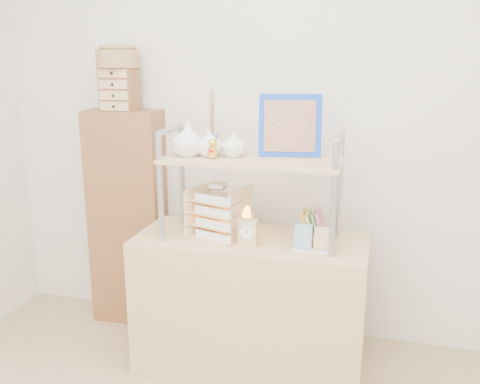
# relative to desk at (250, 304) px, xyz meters

# --- Properties ---
(room_shell) EXTENTS (3.42, 3.41, 2.61)m
(room_shell) POSITION_rel_desk_xyz_m (0.00, -0.81, 1.32)
(room_shell) COLOR silver
(room_shell) RESTS_ON ground
(desk) EXTENTS (1.20, 0.50, 0.75)m
(desk) POSITION_rel_desk_xyz_m (0.00, 0.00, 0.00)
(desk) COLOR tan
(desk) RESTS_ON ground
(cabinet) EXTENTS (0.46, 0.26, 1.35)m
(cabinet) POSITION_rel_desk_xyz_m (-0.89, 0.37, 0.30)
(cabinet) COLOR brown
(cabinet) RESTS_ON ground
(hutch) EXTENTS (0.90, 0.34, 0.74)m
(hutch) POSITION_rel_desk_xyz_m (-0.07, 0.01, 0.81)
(hutch) COLOR #9598A3
(hutch) RESTS_ON desk
(letter_tray) EXTENTS (0.29, 0.29, 0.29)m
(letter_tray) POSITION_rel_desk_xyz_m (-0.17, -0.01, 0.49)
(letter_tray) COLOR tan
(letter_tray) RESTS_ON desk
(salt_lamp) EXTENTS (0.13, 0.12, 0.19)m
(salt_lamp) POSITION_rel_desk_xyz_m (-0.07, 0.06, 0.47)
(salt_lamp) COLOR brown
(salt_lamp) RESTS_ON desk
(desk_clock) EXTENTS (0.10, 0.05, 0.13)m
(desk_clock) POSITION_rel_desk_xyz_m (0.01, -0.10, 0.44)
(desk_clock) COLOR tan
(desk_clock) RESTS_ON desk
(postcard_stand) EXTENTS (0.18, 0.05, 0.13)m
(postcard_stand) POSITION_rel_desk_xyz_m (0.33, -0.10, 0.41)
(postcard_stand) COLOR white
(postcard_stand) RESTS_ON desk
(drawer_chest) EXTENTS (0.20, 0.16, 0.25)m
(drawer_chest) POSITION_rel_desk_xyz_m (-0.89, 0.35, 1.10)
(drawer_chest) COLOR brown
(drawer_chest) RESTS_ON cabinet
(woven_basket) EXTENTS (0.25, 0.25, 0.10)m
(woven_basket) POSITION_rel_desk_xyz_m (-0.89, 0.35, 1.28)
(woven_basket) COLOR brown
(woven_basket) RESTS_ON drawer_chest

